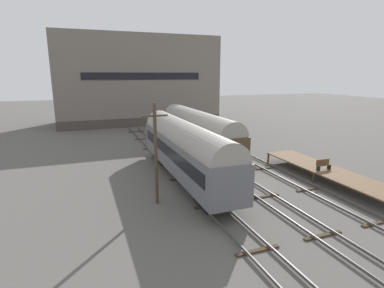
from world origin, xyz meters
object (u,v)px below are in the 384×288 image
at_px(train_car_grey, 184,147).
at_px(utility_pole, 156,153).
at_px(train_car_brown, 198,130).
at_px(bench, 323,164).
at_px(person_worker, 236,189).

distance_m(train_car_grey, utility_pole, 5.34).
bearing_deg(train_car_brown, bench, -60.64).
relative_size(train_car_grey, bench, 12.70).
distance_m(train_car_brown, person_worker, 14.45).
relative_size(train_car_grey, utility_pole, 2.46).
height_order(train_car_brown, person_worker, train_car_brown).
distance_m(train_car_brown, utility_pole, 14.37).
distance_m(train_car_brown, bench, 14.26).
bearing_deg(utility_pole, train_car_grey, 48.77).
relative_size(train_car_brown, bench, 13.06).
bearing_deg(utility_pole, train_car_brown, 56.81).
xyz_separation_m(train_car_grey, bench, (11.33, -4.34, -1.48)).
height_order(train_car_brown, bench, train_car_brown).
xyz_separation_m(person_worker, utility_pole, (-5.27, 2.12, 2.64)).
distance_m(person_worker, utility_pole, 6.27).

